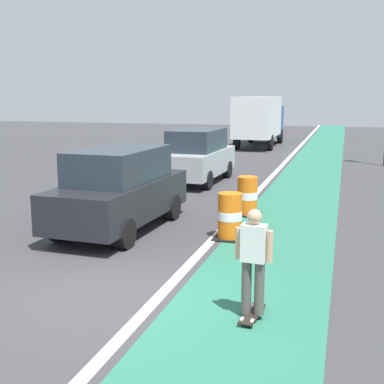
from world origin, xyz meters
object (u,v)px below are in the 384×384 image
parked_suv_nearest (120,189)px  traffic_barrel_front (230,217)px  parked_suv_second (197,155)px  skateboarder_on_lane (253,260)px  traffic_barrel_mid (247,196)px  delivery_truck_down_block (260,118)px

parked_suv_nearest → traffic_barrel_front: parked_suv_nearest is taller
traffic_barrel_front → parked_suv_second: bearing=111.5°
parked_suv_nearest → parked_suv_second: size_ratio=1.01×
skateboarder_on_lane → traffic_barrel_front: skateboarder_on_lane is taller
traffic_barrel_mid → delivery_truck_down_block: size_ratio=0.14×
skateboarder_on_lane → traffic_barrel_mid: size_ratio=1.55×
delivery_truck_down_block → traffic_barrel_mid: bearing=-81.6°
parked_suv_second → traffic_barrel_front: size_ratio=4.27×
parked_suv_nearest → delivery_truck_down_block: 22.02m
skateboarder_on_lane → parked_suv_nearest: (-4.07, 4.20, 0.12)m
traffic_barrel_front → skateboarder_on_lane: bearing=-73.0°
parked_suv_second → traffic_barrel_front: (2.94, -7.45, -0.50)m
parked_suv_nearest → traffic_barrel_mid: parked_suv_nearest is taller
traffic_barrel_front → traffic_barrel_mid: same height
skateboarder_on_lane → parked_suv_second: (-4.22, 11.62, 0.12)m
parked_suv_nearest → delivery_truck_down_block: (-0.14, 22.00, 0.81)m
delivery_truck_down_block → parked_suv_nearest: bearing=-89.6°
parked_suv_nearest → traffic_barrel_front: bearing=-0.7°
delivery_truck_down_block → traffic_barrel_front: bearing=-82.4°
skateboarder_on_lane → parked_suv_nearest: bearing=134.1°
traffic_barrel_front → traffic_barrel_mid: bearing=91.4°
skateboarder_on_lane → parked_suv_second: 12.36m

